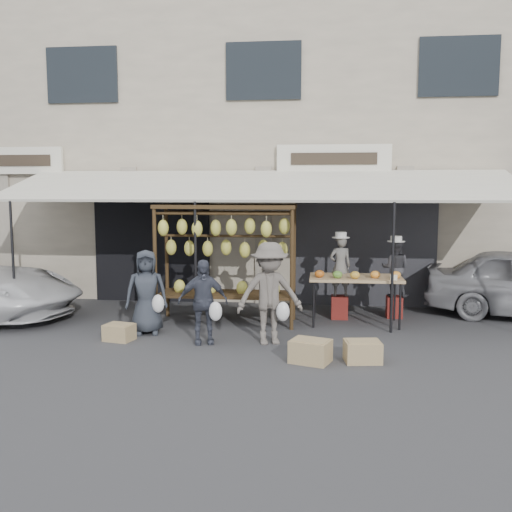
% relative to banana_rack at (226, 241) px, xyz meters
% --- Properties ---
extents(ground_plane, '(90.00, 90.00, 0.00)m').
position_rel_banana_rack_xyz_m(ground_plane, '(0.51, -1.51, -1.57)').
color(ground_plane, '#2D2D30').
extents(shophouse, '(24.00, 6.15, 7.30)m').
position_rel_banana_rack_xyz_m(shophouse, '(0.51, 4.99, 2.08)').
color(shophouse, '#BDAE97').
rests_on(shophouse, ground_plane).
extents(awning, '(10.00, 2.35, 2.92)m').
position_rel_banana_rack_xyz_m(awning, '(0.52, 0.77, 1.01)').
color(awning, beige).
rests_on(awning, ground_plane).
extents(banana_rack, '(2.60, 0.90, 2.24)m').
position_rel_banana_rack_xyz_m(banana_rack, '(0.00, 0.00, 0.00)').
color(banana_rack, black).
rests_on(banana_rack, ground_plane).
extents(produce_table, '(1.70, 0.90, 1.04)m').
position_rel_banana_rack_xyz_m(produce_table, '(2.41, 0.18, -0.70)').
color(produce_table, tan).
rests_on(produce_table, ground_plane).
extents(vendor_left, '(0.48, 0.37, 1.17)m').
position_rel_banana_rack_xyz_m(vendor_left, '(2.14, 0.65, -0.53)').
color(vendor_left, slate).
rests_on(vendor_left, stool_left).
extents(vendor_right, '(0.62, 0.53, 1.12)m').
position_rel_banana_rack_xyz_m(vendor_right, '(3.21, 0.86, -0.59)').
color(vendor_right, '#39383D').
rests_on(vendor_right, stool_right).
extents(customer_left, '(0.82, 0.64, 1.48)m').
position_rel_banana_rack_xyz_m(customer_left, '(-1.25, -0.91, -0.83)').
color(customer_left, '#2C3139').
rests_on(customer_left, ground_plane).
extents(customer_mid, '(0.88, 0.55, 1.39)m').
position_rel_banana_rack_xyz_m(customer_mid, '(-0.15, -1.41, -0.87)').
color(customer_mid, '#3B3F4D').
rests_on(customer_mid, ground_plane).
extents(customer_right, '(1.21, 0.89, 1.67)m').
position_rel_banana_rack_xyz_m(customer_right, '(0.94, -1.31, -0.73)').
color(customer_right, '#625B54').
rests_on(customer_right, ground_plane).
extents(stool_left, '(0.33, 0.33, 0.45)m').
position_rel_banana_rack_xyz_m(stool_left, '(2.14, 0.65, -1.34)').
color(stool_left, maroon).
rests_on(stool_left, ground_plane).
extents(stool_right, '(0.33, 0.33, 0.42)m').
position_rel_banana_rack_xyz_m(stool_right, '(3.21, 0.86, -1.36)').
color(stool_right, maroon).
rests_on(stool_right, ground_plane).
extents(crate_near_a, '(0.66, 0.58, 0.33)m').
position_rel_banana_rack_xyz_m(crate_near_a, '(1.62, -2.25, -1.40)').
color(crate_near_a, tan).
rests_on(crate_near_a, ground_plane).
extents(crate_near_b, '(0.57, 0.46, 0.31)m').
position_rel_banana_rack_xyz_m(crate_near_b, '(2.38, -2.15, -1.41)').
color(crate_near_b, tan).
rests_on(crate_near_b, ground_plane).
extents(crate_far, '(0.53, 0.44, 0.28)m').
position_rel_banana_rack_xyz_m(crate_far, '(-1.58, -1.40, -1.43)').
color(crate_far, tan).
rests_on(crate_far, ground_plane).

